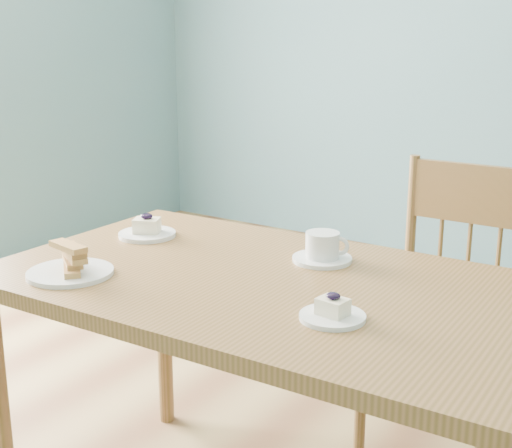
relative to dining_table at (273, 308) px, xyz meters
name	(u,v)px	position (x,y,z in m)	size (l,w,h in m)	color
room	(291,21)	(-0.08, 0.20, 0.68)	(5.01, 5.01, 2.71)	#987847
dining_table	(273,308)	(0.00, 0.00, 0.00)	(1.41, 0.83, 0.74)	brown
dining_chair	(450,317)	(0.23, 0.64, -0.19)	(0.43, 0.41, 0.94)	brown
cheesecake_plate_near	(333,312)	(0.24, -0.14, 0.09)	(0.14, 0.14, 0.06)	silver
cheesecake_plate_far	(147,231)	(-0.51, 0.11, 0.09)	(0.17, 0.17, 0.07)	silver
coffee_cup	(323,249)	(0.03, 0.19, 0.11)	(0.16, 0.16, 0.08)	silver
biscotti_plate	(70,265)	(-0.43, -0.25, 0.10)	(0.21, 0.21, 0.08)	silver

